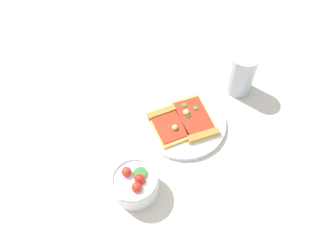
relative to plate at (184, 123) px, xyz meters
The scene contains 7 objects.
ground_plane 0.05m from the plate, 73.67° to the left, with size 2.40×2.40×0.00m, color beige.
plate is the anchor object (origin of this frame).
pizza_slice_near 0.05m from the plate, 112.80° to the left, with size 0.15×0.14×0.02m.
pizza_slice_far 0.03m from the plate, 77.32° to the right, with size 0.18×0.16×0.02m.
salad_bowl 0.24m from the plate, 157.64° to the left, with size 0.12×0.12×0.08m.
soda_glass 0.23m from the plate, 41.66° to the right, with size 0.08×0.08×0.13m.
paper_napkin 0.23m from the plate, 111.14° to the left, with size 0.12×0.11×0.00m, color white.
Camera 1 is at (-0.51, -0.09, 0.71)m, focal length 32.04 mm.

